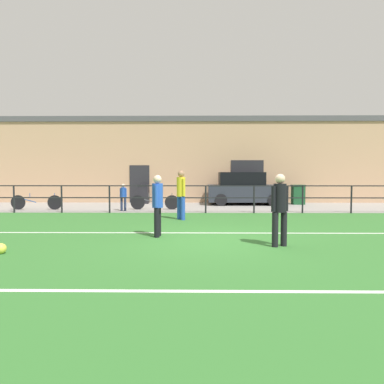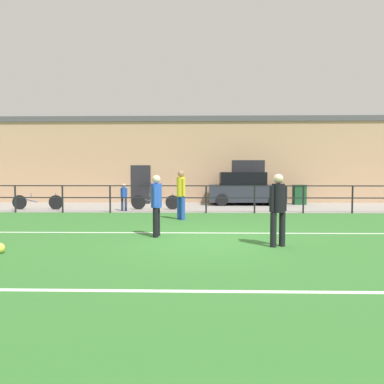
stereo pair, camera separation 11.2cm
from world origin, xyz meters
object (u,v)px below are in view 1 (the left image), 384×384
Objects in this scene: player_winger at (181,192)px; bicycle_parked_0 at (36,202)px; spectator_child at (123,195)px; player_goalkeeper at (280,205)px; player_striker at (158,202)px; bicycle_parked_1 at (155,202)px; soccer_ball_match at (1,249)px; parked_car_red at (244,189)px; trash_bin_1 at (143,194)px; trash_bin_0 at (298,194)px.

bicycle_parked_0 is (-6.64, 3.18, -0.63)m from player_winger.
spectator_child reaches higher than bicycle_parked_0.
spectator_child is at bearing 99.77° from player_goalkeeper.
bicycle_parked_1 is (-0.88, 6.67, -0.55)m from player_striker.
parked_car_red is (6.46, 11.34, 0.71)m from soccer_ball_match.
bicycle_parked_0 is (-6.18, 6.55, -0.54)m from player_striker.
bicycle_parked_1 is (-4.37, -2.67, -0.46)m from parked_car_red.
bicycle_parked_0 is at bearing -163.85° from parked_car_red.
parked_car_red is 1.67× the size of bicycle_parked_0.
soccer_ball_match is 0.10× the size of bicycle_parked_1.
trash_bin_1 is (-5.35, 0.48, -0.27)m from parked_car_red.
bicycle_parked_0 is at bearing 11.47° from spectator_child.
player_goalkeeper is at bearing 142.65° from spectator_child.
player_goalkeeper reaches higher than trash_bin_1.
trash_bin_1 is (-8.20, 0.39, 0.00)m from trash_bin_0.
bicycle_parked_1 is (-1.33, 3.31, -0.63)m from player_winger.
soccer_ball_match is 0.18× the size of spectator_child.
player_striker is at bearing -82.50° from bicycle_parked_1.
bicycle_parked_0 is at bearing -167.03° from trash_bin_0.
player_goalkeeper is 3.10m from player_striker.
player_winger is 3.79m from spectator_child.
player_goalkeeper is 0.42× the size of parked_car_red.
bicycle_parked_0 is 1.05× the size of bicycle_parked_1.
player_striker is at bearing -46.64° from bicycle_parked_0.
player_goalkeeper is 0.70× the size of bicycle_parked_0.
spectator_child reaches higher than soccer_ball_match.
trash_bin_1 is (-2.32, 6.46, -0.45)m from player_winger.
player_goalkeeper is 5.15m from player_winger.
spectator_child is 1.46m from bicycle_parked_1.
bicycle_parked_0 is 12.85m from trash_bin_0.
player_winger is 0.76× the size of bicycle_parked_0.
parked_car_red is 5.14m from bicycle_parked_1.
player_striker is 10.01m from trash_bin_1.
player_winger is at bearing -134.15° from trash_bin_0.
spectator_child is at bearing -150.05° from parked_car_red.
parked_car_red is 5.38m from trash_bin_1.
bicycle_parked_1 is 2.13× the size of trash_bin_0.
player_striker is (-2.86, 1.19, -0.02)m from player_goalkeeper.
player_goalkeeper is 1.38× the size of spectator_child.
bicycle_parked_0 is at bearing -131.84° from player_striker.
parked_car_red reaches higher than trash_bin_0.
player_striker reaches higher than spectator_child.
player_goalkeeper is 1.02× the size of player_striker.
soccer_ball_match is at bearing 102.37° from spectator_child.
bicycle_parked_0 is at bearing 30.47° from player_winger.
soccer_ball_match is at bearing -51.37° from player_striker.
player_striker is 0.73× the size of bicycle_parked_1.
trash_bin_0 reaches higher than soccer_ball_match.
player_goalkeeper reaches higher than player_striker.
trash_bin_0 reaches higher than bicycle_parked_0.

